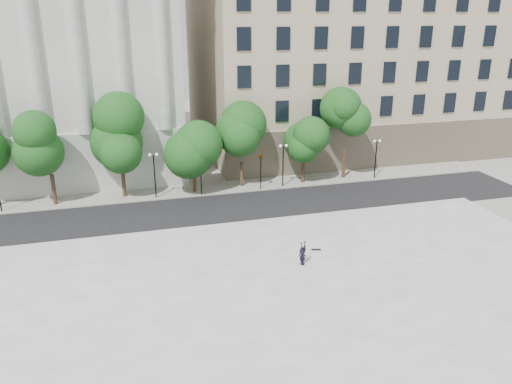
{
  "coord_description": "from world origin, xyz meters",
  "views": [
    {
      "loc": [
        -8.13,
        -22.82,
        16.46
      ],
      "look_at": [
        0.85,
        10.0,
        4.37
      ],
      "focal_mm": 35.0,
      "sensor_mm": 36.0,
      "label": 1
    }
  ],
  "objects_px": {
    "traffic_light_east": "(261,154)",
    "person_lying": "(302,262)",
    "traffic_light_west": "(200,158)",
    "skateboard": "(316,250)"
  },
  "relations": [
    {
      "from": "traffic_light_east",
      "to": "person_lying",
      "type": "distance_m",
      "value": 17.1
    },
    {
      "from": "traffic_light_east",
      "to": "person_lying",
      "type": "relative_size",
      "value": 2.53
    },
    {
      "from": "skateboard",
      "to": "traffic_light_west",
      "type": "bearing_deg",
      "value": 125.27
    },
    {
      "from": "traffic_light_east",
      "to": "person_lying",
      "type": "xyz_separation_m",
      "value": [
        -1.8,
        -16.74,
        -3.04
      ]
    },
    {
      "from": "traffic_light_west",
      "to": "traffic_light_east",
      "type": "bearing_deg",
      "value": 0.0
    },
    {
      "from": "person_lying",
      "to": "skateboard",
      "type": "height_order",
      "value": "person_lying"
    },
    {
      "from": "traffic_light_west",
      "to": "person_lying",
      "type": "height_order",
      "value": "traffic_light_west"
    },
    {
      "from": "traffic_light_west",
      "to": "person_lying",
      "type": "distance_m",
      "value": 17.52
    },
    {
      "from": "traffic_light_east",
      "to": "person_lying",
      "type": "bearing_deg",
      "value": -96.13
    },
    {
      "from": "person_lying",
      "to": "skateboard",
      "type": "xyz_separation_m",
      "value": [
        1.75,
        1.84,
        -0.19
      ]
    }
  ]
}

